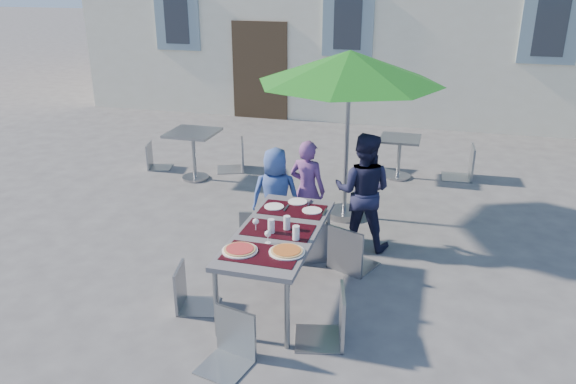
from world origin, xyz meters
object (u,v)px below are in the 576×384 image
(chair_2, at_px, (351,221))
(child_1, at_px, (307,190))
(patio_umbrella, at_px, (350,68))
(chair_3, at_px, (187,263))
(chair_1, at_px, (310,217))
(bg_chair_r_1, at_px, (467,142))
(dining_table, at_px, (278,235))
(bg_chair_r_0, at_px, (236,136))
(child_0, at_px, (276,196))
(pizza_near_left, at_px, (240,250))
(bg_chair_l_1, at_px, (374,138))
(child_2, at_px, (363,192))
(cafe_table_0, at_px, (193,145))
(chair_4, at_px, (332,286))
(chair_5, at_px, (228,310))
(bg_chair_l_0, at_px, (153,141))
(chair_0, at_px, (259,204))
(cafe_table_1, at_px, (399,152))
(pizza_near_right, at_px, (287,251))

(chair_2, bearing_deg, child_1, 133.71)
(patio_umbrella, bearing_deg, chair_3, -111.99)
(chair_1, height_order, bg_chair_r_1, bg_chair_r_1)
(dining_table, relative_size, bg_chair_r_0, 1.80)
(child_0, bearing_deg, pizza_near_left, 81.96)
(dining_table, height_order, patio_umbrella, patio_umbrella)
(pizza_near_left, height_order, chair_1, chair_1)
(child_0, distance_m, chair_3, 1.75)
(patio_umbrella, relative_size, bg_chair_r_1, 2.30)
(chair_3, distance_m, bg_chair_l_1, 4.89)
(chair_1, bearing_deg, bg_chair_r_0, 125.01)
(child_1, xyz_separation_m, bg_chair_r_1, (1.98, 2.86, -0.02))
(dining_table, xyz_separation_m, chair_1, (0.12, 0.84, -0.14))
(dining_table, bearing_deg, bg_chair_r_0, 116.88)
(patio_umbrella, bearing_deg, child_2, -66.81)
(bg_chair_l_1, bearing_deg, bg_chair_r_0, -166.22)
(child_0, distance_m, patio_umbrella, 1.89)
(pizza_near_left, xyz_separation_m, child_0, (-0.19, 1.77, -0.16))
(chair_2, bearing_deg, dining_table, -130.80)
(patio_umbrella, relative_size, cafe_table_0, 3.01)
(chair_4, bearing_deg, chair_5, -145.00)
(pizza_near_left, relative_size, chair_4, 0.34)
(bg_chair_l_0, bearing_deg, cafe_table_0, -19.75)
(child_0, relative_size, bg_chair_l_0, 1.45)
(bg_chair_r_0, xyz_separation_m, bg_chair_r_1, (3.79, 0.62, 0.02))
(chair_0, bearing_deg, pizza_near_left, -78.16)
(cafe_table_1, bearing_deg, chair_5, -100.25)
(chair_3, height_order, chair_4, chair_4)
(pizza_near_left, height_order, chair_5, chair_5)
(pizza_near_right, relative_size, bg_chair_r_1, 0.32)
(bg_chair_r_0, xyz_separation_m, bg_chair_l_1, (2.28, 0.56, -0.01))
(pizza_near_left, bearing_deg, chair_1, 76.37)
(chair_2, bearing_deg, chair_1, 167.56)
(bg_chair_r_1, bearing_deg, bg_chair_r_0, -170.78)
(bg_chair_l_1, distance_m, bg_chair_r_1, 1.51)
(chair_1, distance_m, chair_4, 1.59)
(chair_1, height_order, chair_5, chair_1)
(chair_0, distance_m, cafe_table_0, 2.83)
(chair_1, bearing_deg, bg_chair_l_0, 143.13)
(bg_chair_l_0, bearing_deg, bg_chair_l_1, 13.08)
(patio_umbrella, relative_size, cafe_table_1, 3.54)
(cafe_table_0, xyz_separation_m, bg_chair_r_1, (4.29, 1.24, 0.05))
(bg_chair_r_0, relative_size, bg_chair_r_1, 0.97)
(child_0, xyz_separation_m, bg_chair_r_0, (-1.47, 2.47, -0.01))
(child_1, distance_m, chair_5, 2.64)
(patio_umbrella, bearing_deg, chair_0, -122.19)
(cafe_table_1, bearing_deg, bg_chair_l_1, 156.81)
(dining_table, height_order, child_1, child_1)
(chair_1, distance_m, cafe_table_0, 3.34)
(pizza_near_right, relative_size, chair_4, 0.34)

